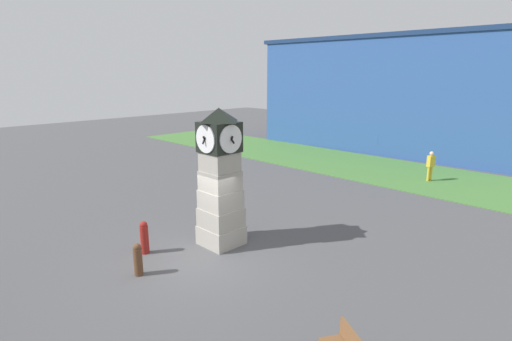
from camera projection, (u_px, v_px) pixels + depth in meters
name	position (u px, v px, depth m)	size (l,w,h in m)	color
ground_plane	(208.00, 258.00, 12.84)	(82.30, 82.30, 0.00)	#4C4C4F
clock_tower	(220.00, 181.00, 13.42)	(1.51, 1.44, 4.72)	#A19C91
bollard_near_tower	(144.00, 237.00, 13.10)	(0.27, 0.27, 1.11)	maroon
bollard_mid_row	(138.00, 259.00, 11.68)	(0.26, 0.26, 0.99)	brown
pedestrian_near_bench	(431.00, 164.00, 21.74)	(0.35, 0.45, 1.68)	gold
pedestrian_by_cars	(380.00, 142.00, 28.59)	(0.47, 0.43, 1.78)	#264CA5
warehouse_blue_far	(392.00, 94.00, 30.66)	(20.48, 7.88, 8.48)	#2D5193
grass_verge_far	(427.00, 178.00, 22.63)	(49.38, 6.94, 0.04)	#477A38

